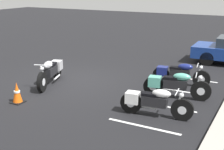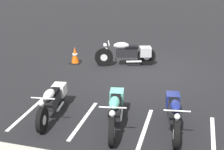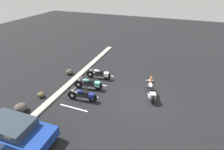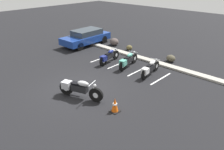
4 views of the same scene
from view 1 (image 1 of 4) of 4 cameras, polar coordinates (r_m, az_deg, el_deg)
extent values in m
plane|color=black|center=(12.45, -7.63, -1.09)|extent=(60.00, 60.00, 0.00)
cylinder|color=black|center=(11.31, -12.67, -1.26)|extent=(0.72, 0.36, 0.71)
cylinder|color=silver|center=(11.31, -12.67, -1.26)|extent=(0.30, 0.22, 0.27)
cylinder|color=black|center=(12.81, -9.98, 0.98)|extent=(0.72, 0.36, 0.71)
cylinder|color=silver|center=(12.81, -9.98, 0.98)|extent=(0.30, 0.22, 0.27)
cube|color=black|center=(12.06, -11.20, 0.74)|extent=(0.88, 0.56, 0.32)
ellipsoid|color=#B7B7BC|center=(11.79, -11.63, 1.83)|extent=(0.67, 0.47, 0.26)
cube|color=black|center=(12.17, -10.96, 1.96)|extent=(0.54, 0.40, 0.09)
cube|color=#B7B7BC|center=(12.72, -10.10, 1.76)|extent=(0.54, 0.51, 0.37)
cylinder|color=silver|center=(11.34, -12.53, 0.29)|extent=(0.29, 0.16, 0.58)
cylinder|color=silver|center=(11.33, -12.50, 1.75)|extent=(0.26, 0.65, 0.04)
sphere|color=silver|center=(11.22, -12.72, 1.14)|extent=(0.15, 0.15, 0.15)
cylinder|color=silver|center=(12.34, -10.03, -0.39)|extent=(0.59, 0.27, 0.08)
cylinder|color=black|center=(11.98, 16.04, -0.69)|extent=(0.21, 0.65, 0.64)
cylinder|color=silver|center=(11.98, 16.04, -0.69)|extent=(0.16, 0.26, 0.24)
cylinder|color=black|center=(12.14, 8.94, -0.01)|extent=(0.21, 0.65, 0.64)
cylinder|color=silver|center=(12.14, 8.94, -0.01)|extent=(0.16, 0.26, 0.24)
cube|color=black|center=(12.00, 12.28, 0.34)|extent=(0.38, 0.77, 0.29)
ellipsoid|color=navy|center=(11.91, 13.28, 1.47)|extent=(0.33, 0.58, 0.23)
cube|color=black|center=(11.97, 11.55, 1.31)|extent=(0.29, 0.46, 0.08)
cube|color=navy|center=(12.09, 9.20, 0.77)|extent=(0.40, 0.44, 0.33)
cylinder|color=silver|center=(11.91, 15.57, 0.53)|extent=(0.10, 0.26, 0.52)
cylinder|color=silver|center=(11.85, 15.38, 1.73)|extent=(0.60, 0.12, 0.04)
sphere|color=silver|center=(11.86, 15.96, 1.31)|extent=(0.14, 0.14, 0.14)
cylinder|color=silver|center=(12.24, 11.16, -0.69)|extent=(0.15, 0.54, 0.07)
cylinder|color=black|center=(10.60, 15.93, -2.82)|extent=(0.24, 0.68, 0.67)
cylinder|color=silver|center=(10.60, 15.93, -2.82)|extent=(0.17, 0.27, 0.25)
cylinder|color=black|center=(10.74, 7.53, -2.06)|extent=(0.24, 0.68, 0.67)
cylinder|color=silver|center=(10.74, 7.53, -2.06)|extent=(0.17, 0.27, 0.25)
cube|color=black|center=(10.59, 11.48, -1.64)|extent=(0.42, 0.81, 0.30)
ellipsoid|color=#59B29E|center=(10.50, 12.66, -0.32)|extent=(0.36, 0.61, 0.24)
cube|color=black|center=(10.55, 10.61, -0.51)|extent=(0.32, 0.48, 0.08)
cube|color=#59B29E|center=(10.67, 7.84, -1.16)|extent=(0.43, 0.47, 0.35)
cylinder|color=silver|center=(10.52, 15.38, -1.41)|extent=(0.11, 0.27, 0.54)
cylinder|color=silver|center=(10.44, 15.16, 0.00)|extent=(0.63, 0.15, 0.04)
sphere|color=silver|center=(10.46, 15.85, -0.49)|extent=(0.14, 0.14, 0.14)
cylinder|color=silver|center=(10.85, 10.15, -2.82)|extent=(0.17, 0.56, 0.07)
cylinder|color=black|center=(8.97, 12.72, -6.22)|extent=(0.20, 0.65, 0.64)
cylinder|color=silver|center=(8.97, 12.72, -6.22)|extent=(0.15, 0.26, 0.24)
cylinder|color=black|center=(9.27, 3.49, -5.09)|extent=(0.20, 0.65, 0.64)
cylinder|color=silver|center=(9.27, 3.49, -5.09)|extent=(0.15, 0.26, 0.24)
cube|color=black|center=(9.05, 7.77, -4.77)|extent=(0.36, 0.76, 0.29)
ellipsoid|color=white|center=(8.92, 9.04, -3.35)|extent=(0.32, 0.57, 0.23)
cube|color=black|center=(9.01, 6.80, -3.50)|extent=(0.29, 0.45, 0.08)
cube|color=white|center=(9.19, 3.80, -4.11)|extent=(0.40, 0.43, 0.33)
cylinder|color=silver|center=(8.90, 12.08, -4.63)|extent=(0.09, 0.26, 0.52)
cylinder|color=silver|center=(8.82, 11.81, -3.06)|extent=(0.60, 0.11, 0.03)
sphere|color=silver|center=(8.83, 12.59, -3.63)|extent=(0.14, 0.14, 0.14)
cylinder|color=silver|center=(9.33, 6.44, -5.97)|extent=(0.14, 0.54, 0.07)
cylinder|color=black|center=(15.29, 16.98, 2.87)|extent=(0.24, 0.65, 0.64)
cylinder|color=black|center=(16.82, 17.94, 3.97)|extent=(0.24, 0.65, 0.64)
cube|color=black|center=(10.59, -16.83, -4.75)|extent=(0.40, 0.40, 0.03)
cone|color=#EA590F|center=(10.48, -16.97, -3.08)|extent=(0.32, 0.32, 0.68)
cylinder|color=white|center=(10.47, -16.99, -2.91)|extent=(0.20, 0.20, 0.06)
cube|color=white|center=(12.99, 14.20, -0.70)|extent=(0.10, 2.10, 0.00)
cube|color=white|center=(11.47, 12.13, -2.84)|extent=(0.10, 2.10, 0.00)
cube|color=white|center=(9.99, 9.42, -5.62)|extent=(0.10, 2.10, 0.00)
cube|color=white|center=(8.57, 5.75, -9.32)|extent=(0.10, 2.10, 0.00)
camera|label=2|loc=(12.14, 48.67, 12.93)|focal=50.00mm
camera|label=3|loc=(21.88, 5.34, 26.72)|focal=28.00mm
camera|label=4|loc=(13.34, -58.59, 16.77)|focal=35.00mm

